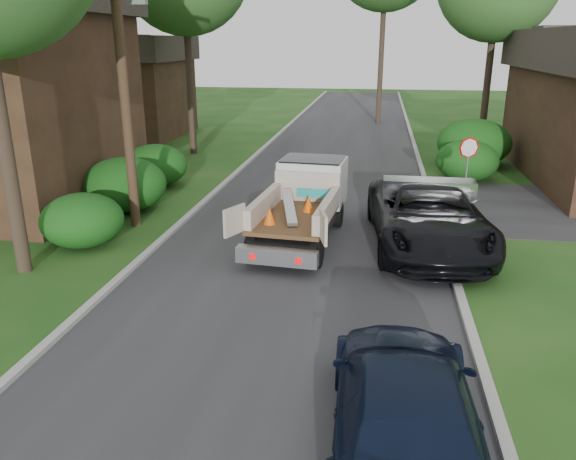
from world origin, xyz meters
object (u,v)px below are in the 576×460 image
(stop_sign, at_px, (468,157))
(black_pickup, at_px, (428,216))
(flatbed_truck, at_px, (306,196))
(house_left_far, at_px, (122,85))
(navy_suv, at_px, (405,406))
(utility_pole, at_px, (121,57))

(stop_sign, bearing_deg, black_pickup, -110.05)
(flatbed_truck, xyz_separation_m, black_pickup, (3.59, -0.70, -0.24))
(house_left_far, bearing_deg, navy_suv, -58.51)
(house_left_far, height_order, navy_suv, house_left_far)
(house_left_far, bearing_deg, stop_sign, -34.81)
(house_left_far, xyz_separation_m, flatbed_truck, (13.47, -16.80, -1.90))
(utility_pole, xyz_separation_m, navy_suv, (8.08, -9.27, -4.42))
(black_pickup, height_order, navy_suv, black_pickup)
(navy_suv, bearing_deg, house_left_far, -59.91)
(utility_pole, height_order, house_left_far, utility_pole)
(navy_suv, bearing_deg, stop_sign, -102.47)
(house_left_far, xyz_separation_m, black_pickup, (17.06, -17.50, -2.14))
(stop_sign, distance_m, flatbed_truck, 6.49)
(utility_pole, relative_size, house_left_far, 1.32)
(house_left_far, xyz_separation_m, navy_suv, (16.10, -26.28, -2.30))
(stop_sign, height_order, black_pickup, stop_sign)
(stop_sign, bearing_deg, house_left_far, 145.19)
(utility_pole, distance_m, flatbed_truck, 6.78)
(black_pickup, bearing_deg, house_left_far, 129.27)
(utility_pole, bearing_deg, navy_suv, -48.91)
(flatbed_truck, relative_size, black_pickup, 0.88)
(house_left_far, bearing_deg, utility_pole, -64.77)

